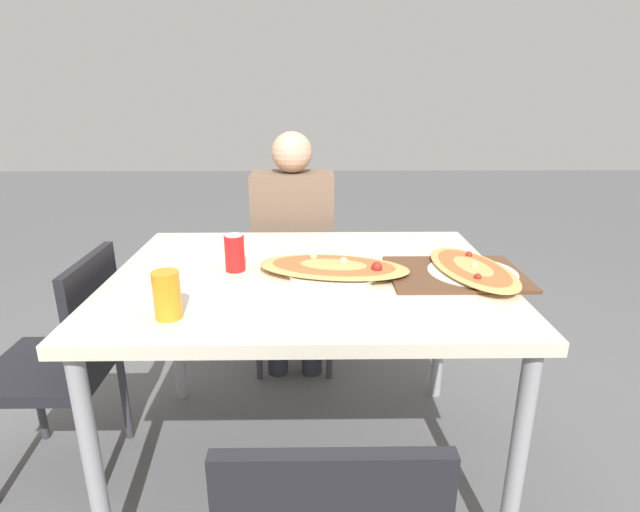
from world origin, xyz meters
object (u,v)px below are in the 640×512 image
at_px(soda_can, 235,253).
at_px(drink_glass, 167,295).
at_px(pizza_main, 334,268).
at_px(pizza_second, 472,270).
at_px(chair_far_seated, 295,271).
at_px(dining_table, 307,292).
at_px(chair_side_left, 67,356).
at_px(person_seated, 293,238).

relative_size(soda_can, drink_glass, 0.96).
height_order(pizza_main, soda_can, soda_can).
bearing_deg(drink_glass, pizza_main, 35.55).
bearing_deg(pizza_second, chair_far_seated, 125.99).
relative_size(dining_table, chair_side_left, 1.54).
bearing_deg(pizza_second, pizza_main, 177.34).
xyz_separation_m(soda_can, pizza_second, (0.78, -0.06, -0.04)).
bearing_deg(person_seated, chair_far_seated, -90.00).
relative_size(dining_table, pizza_second, 2.67).
bearing_deg(pizza_second, chair_side_left, 179.49).
distance_m(soda_can, pizza_second, 0.79).
bearing_deg(chair_side_left, dining_table, -88.76).
bearing_deg(drink_glass, dining_table, 42.45).
bearing_deg(person_seated, drink_glass, 74.30).
bearing_deg(pizza_main, person_seated, 102.71).
bearing_deg(chair_far_seated, soda_can, 77.96).
bearing_deg(drink_glass, pizza_second, 18.48).
bearing_deg(person_seated, pizza_second, 129.83).
height_order(dining_table, chair_side_left, chair_side_left).
xyz_separation_m(chair_far_seated, pizza_main, (0.16, -0.82, 0.32)).
bearing_deg(person_seated, soda_can, 76.09).
height_order(person_seated, drink_glass, person_seated).
bearing_deg(pizza_second, soda_can, 175.68).
relative_size(chair_far_seated, chair_side_left, 1.00).
height_order(pizza_main, pizza_second, pizza_main).
xyz_separation_m(chair_far_seated, soda_can, (-0.17, -0.79, 0.36)).
relative_size(chair_side_left, pizza_main, 1.55).
relative_size(chair_far_seated, person_seated, 0.71).
xyz_separation_m(chair_far_seated, person_seated, (-0.00, -0.11, 0.21)).
distance_m(person_seated, pizza_main, 0.74).
distance_m(person_seated, pizza_second, 0.96).
distance_m(chair_side_left, pizza_main, 0.97).
xyz_separation_m(dining_table, person_seated, (-0.07, 0.71, -0.02)).
relative_size(chair_far_seated, soda_can, 6.62).
height_order(chair_far_seated, pizza_second, chair_far_seated).
bearing_deg(dining_table, chair_far_seated, 95.06).
distance_m(drink_glass, pizza_second, 0.96).
height_order(person_seated, pizza_second, person_seated).
relative_size(person_seated, drink_glass, 8.99).
distance_m(pizza_main, pizza_second, 0.45).
bearing_deg(drink_glass, soda_can, 71.04).
bearing_deg(pizza_second, drink_glass, -161.52).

